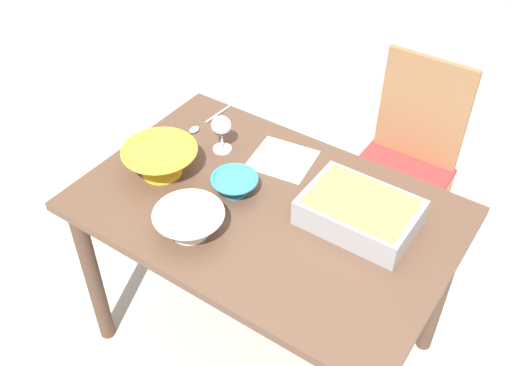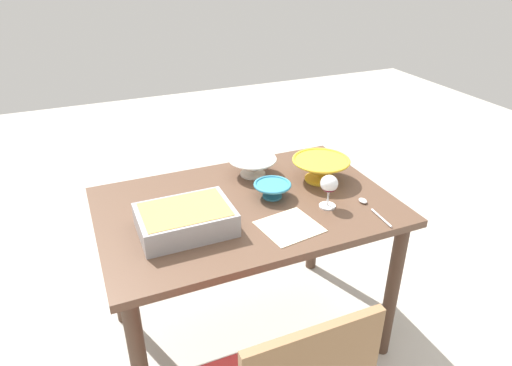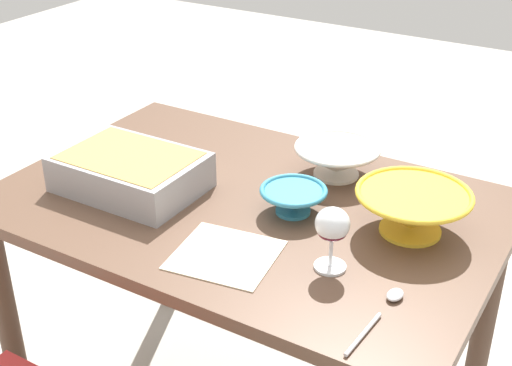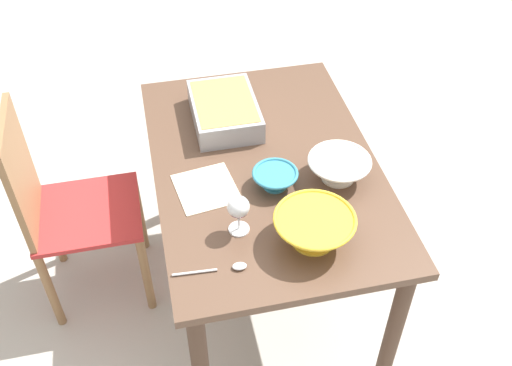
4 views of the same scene
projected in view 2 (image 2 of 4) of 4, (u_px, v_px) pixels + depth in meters
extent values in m
plane|color=#B2ADA3|center=(248.00, 333.00, 2.21)|extent=(8.00, 8.00, 0.00)
cube|color=brown|center=(246.00, 207.00, 1.87)|extent=(1.19, 0.79, 0.03)
cylinder|color=#493427|center=(314.00, 215.00, 2.50)|extent=(0.06, 0.06, 0.70)
cylinder|color=#493427|center=(114.00, 263.00, 2.13)|extent=(0.06, 0.06, 0.70)
cylinder|color=#493427|center=(392.00, 292.00, 1.96)|extent=(0.06, 0.06, 0.70)
cylinder|color=white|center=(327.00, 206.00, 1.84)|extent=(0.07, 0.07, 0.01)
cylinder|color=white|center=(328.00, 198.00, 1.82)|extent=(0.01, 0.01, 0.07)
ellipsoid|color=white|center=(329.00, 184.00, 1.79)|extent=(0.07, 0.07, 0.07)
ellipsoid|color=#4C0A19|center=(329.00, 187.00, 1.80)|extent=(0.06, 0.06, 0.04)
cube|color=#99999E|center=(186.00, 220.00, 1.67)|extent=(0.34, 0.24, 0.09)
cube|color=tan|center=(185.00, 211.00, 1.65)|extent=(0.31, 0.22, 0.02)
cylinder|color=white|center=(253.00, 174.00, 2.09)|extent=(0.12, 0.12, 0.01)
cone|color=white|center=(253.00, 166.00, 2.07)|extent=(0.21, 0.21, 0.07)
torus|color=white|center=(253.00, 159.00, 2.06)|extent=(0.22, 0.22, 0.01)
cylinder|color=teal|center=(272.00, 196.00, 1.91)|extent=(0.08, 0.08, 0.01)
cone|color=teal|center=(272.00, 190.00, 1.90)|extent=(0.15, 0.15, 0.05)
torus|color=teal|center=(272.00, 185.00, 1.88)|extent=(0.16, 0.16, 0.01)
cylinder|color=yellow|center=(320.00, 179.00, 2.05)|extent=(0.14, 0.14, 0.01)
cone|color=yellow|center=(321.00, 169.00, 2.03)|extent=(0.25, 0.25, 0.09)
torus|color=yellow|center=(321.00, 160.00, 2.01)|extent=(0.26, 0.26, 0.01)
cylinder|color=silver|center=(381.00, 218.00, 1.76)|extent=(0.02, 0.13, 0.01)
ellipsoid|color=silver|center=(363.00, 201.00, 1.87)|extent=(0.03, 0.05, 0.01)
cube|color=beige|center=(289.00, 227.00, 1.71)|extent=(0.24, 0.23, 0.00)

